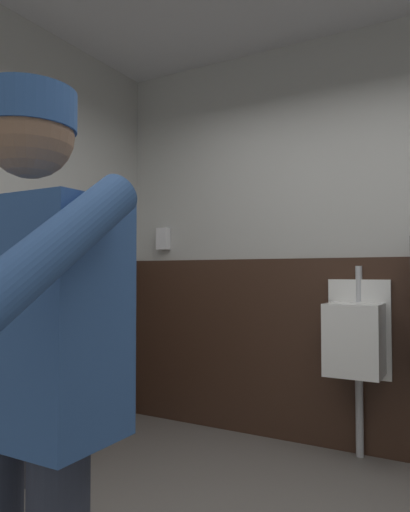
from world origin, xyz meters
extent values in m
cube|color=#B2B2AD|center=(0.00, 1.75, 1.43)|extent=(4.39, 0.12, 2.87)
cube|color=#382319|center=(0.00, 1.67, 0.65)|extent=(3.79, 0.03, 1.30)
cube|color=white|center=(-0.02, 1.66, 0.83)|extent=(0.40, 0.05, 0.65)
cube|color=white|center=(-0.02, 1.49, 0.78)|extent=(0.34, 0.30, 0.45)
cylinder|color=#B7BABF|center=(-0.02, 1.65, 1.12)|extent=(0.04, 0.04, 0.24)
cylinder|color=#B7BABF|center=(-0.02, 1.62, 0.28)|extent=(0.05, 0.05, 0.55)
cube|color=#335999|center=(-0.30, -0.81, 1.09)|extent=(0.47, 0.24, 0.55)
cylinder|color=#335999|center=(-0.02, -1.03, 1.20)|extent=(0.09, 0.50, 0.39)
sphere|color=#8C664C|center=(-0.30, -0.81, 1.53)|extent=(0.21, 0.21, 0.21)
cylinder|color=#335999|center=(-0.30, -0.81, 1.59)|extent=(0.22, 0.22, 0.10)
cylinder|color=#38383D|center=(-1.59, 0.39, 0.37)|extent=(0.31, 0.31, 0.75)
cube|color=silver|center=(-1.59, 1.65, 1.48)|extent=(0.10, 0.07, 0.18)
camera|label=1|loc=(0.62, -1.59, 1.19)|focal=33.18mm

